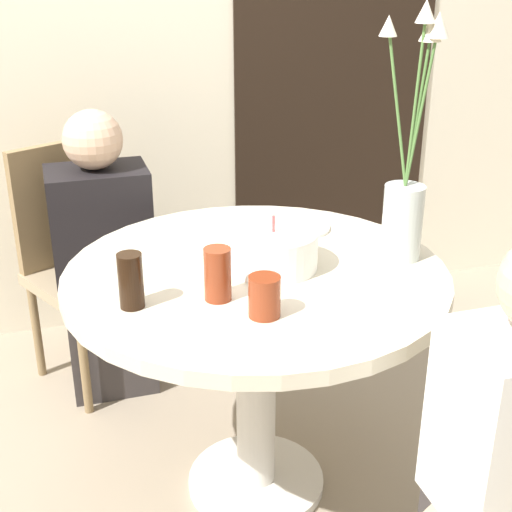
{
  "coord_description": "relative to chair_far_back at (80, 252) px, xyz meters",
  "views": [
    {
      "loc": [
        -0.51,
        -1.67,
        1.53
      ],
      "look_at": [
        0.0,
        0.0,
        0.77
      ],
      "focal_mm": 50.0,
      "sensor_mm": 36.0,
      "label": 1
    }
  ],
  "objects": [
    {
      "name": "side_plate",
      "position": [
        0.64,
        -0.58,
        0.24
      ],
      "size": [
        0.2,
        0.2,
        0.01
      ],
      "color": "white",
      "rests_on": "dining_table"
    },
    {
      "name": "drink_glass_1",
      "position": [
        0.37,
        -1.09,
        0.29
      ],
      "size": [
        0.08,
        0.08,
        0.1
      ],
      "color": "maroon",
      "rests_on": "dining_table"
    },
    {
      "name": "chair_far_back",
      "position": [
        0.0,
        0.0,
        0.0
      ],
      "size": [
        0.54,
        0.54,
        0.89
      ],
      "rotation": [
        0.0,
        0.0,
        0.47
      ],
      "color": "#9E896B",
      "rests_on": "ground_plane"
    },
    {
      "name": "drink_glass_2",
      "position": [
        0.08,
        -0.95,
        0.31
      ],
      "size": [
        0.06,
        0.06,
        0.14
      ],
      "color": "black",
      "rests_on": "dining_table"
    },
    {
      "name": "flower_vase",
      "position": [
        0.84,
        -0.86,
        0.46
      ],
      "size": [
        0.16,
        0.17,
        0.68
      ],
      "color": "silver",
      "rests_on": "dining_table"
    },
    {
      "name": "drink_glass_0",
      "position": [
        0.28,
        -0.98,
        0.3
      ],
      "size": [
        0.07,
        0.07,
        0.13
      ],
      "color": "maroon",
      "rests_on": "dining_table"
    },
    {
      "name": "person_boy",
      "position": [
        0.07,
        -0.14,
        -0.0
      ],
      "size": [
        0.34,
        0.24,
        1.05
      ],
      "color": "#383333",
      "rests_on": "ground_plane"
    },
    {
      "name": "wall_back",
      "position": [
        0.43,
        0.4,
        0.8
      ],
      "size": [
        8.0,
        0.05,
        2.6
      ],
      "color": "beige",
      "rests_on": "ground_plane"
    },
    {
      "name": "doorway_panel",
      "position": [
        1.15,
        0.37,
        0.53
      ],
      "size": [
        0.9,
        0.01,
        2.05
      ],
      "color": "black",
      "rests_on": "ground_plane"
    },
    {
      "name": "dining_table",
      "position": [
        0.43,
        -0.84,
        0.1
      ],
      "size": [
        1.04,
        1.04,
        0.73
      ],
      "color": "beige",
      "rests_on": "ground_plane"
    },
    {
      "name": "birthday_cake",
      "position": [
        0.47,
        -0.84,
        0.29
      ],
      "size": [
        0.24,
        0.24,
        0.15
      ],
      "color": "white",
      "rests_on": "dining_table"
    },
    {
      "name": "ground_plane",
      "position": [
        0.43,
        -0.84,
        -0.5
      ],
      "size": [
        16.0,
        16.0,
        0.0
      ],
      "primitive_type": "plane",
      "color": "gray"
    }
  ]
}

